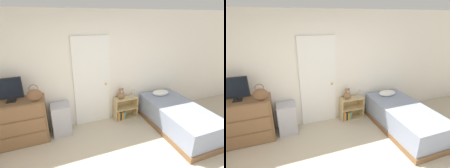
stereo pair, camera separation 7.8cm
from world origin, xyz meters
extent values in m
cube|color=white|center=(0.00, 2.32, 1.27)|extent=(10.00, 0.06, 2.55)
cube|color=white|center=(0.10, 2.27, 1.02)|extent=(0.82, 0.04, 2.04)
sphere|color=gold|center=(0.41, 2.22, 0.95)|extent=(0.06, 0.06, 0.06)
cube|color=brown|center=(-1.47, 2.05, 0.46)|extent=(1.09, 0.43, 0.92)
cube|color=#89613E|center=(-1.47, 1.83, 0.16)|extent=(1.00, 0.01, 0.27)
cube|color=#89613E|center=(-1.47, 1.83, 0.46)|extent=(1.00, 0.01, 0.27)
cube|color=#89613E|center=(-1.47, 1.83, 0.77)|extent=(1.00, 0.01, 0.27)
cube|color=black|center=(-1.50, 2.06, 0.93)|extent=(0.16, 0.16, 0.01)
cylinder|color=black|center=(-1.50, 2.06, 0.96)|extent=(0.04, 0.04, 0.04)
cube|color=black|center=(-1.50, 2.06, 1.18)|extent=(0.46, 0.03, 0.40)
cube|color=black|center=(-1.50, 2.05, 1.18)|extent=(0.42, 0.01, 0.37)
ellipsoid|color=brown|center=(-1.08, 1.91, 1.04)|extent=(0.27, 0.10, 0.24)
torus|color=brown|center=(-1.08, 1.91, 1.18)|extent=(0.16, 0.01, 0.16)
cube|color=#ADADB7|center=(-0.65, 2.08, 0.34)|extent=(0.38, 0.37, 0.68)
cube|color=tan|center=(0.61, 2.14, 0.28)|extent=(0.02, 0.26, 0.55)
cube|color=tan|center=(1.17, 2.14, 0.28)|extent=(0.02, 0.26, 0.55)
cube|color=tan|center=(0.89, 2.14, 0.01)|extent=(0.54, 0.26, 0.02)
cube|color=tan|center=(0.89, 2.14, 0.28)|extent=(0.54, 0.26, 0.02)
cube|color=tan|center=(0.89, 2.14, 0.54)|extent=(0.54, 0.26, 0.02)
cube|color=tan|center=(0.89, 2.26, 0.28)|extent=(0.57, 0.01, 0.55)
cube|color=tan|center=(0.66, 2.10, 0.13)|extent=(0.02, 0.16, 0.23)
cube|color=orange|center=(0.69, 2.10, 0.13)|extent=(0.04, 0.15, 0.22)
cube|color=black|center=(0.73, 2.10, 0.12)|extent=(0.04, 0.16, 0.19)
cube|color=gold|center=(0.76, 2.11, 0.12)|extent=(0.03, 0.19, 0.20)
cube|color=orange|center=(0.79, 2.10, 0.12)|extent=(0.03, 0.15, 0.20)
cube|color=teal|center=(0.83, 2.12, 0.13)|extent=(0.03, 0.19, 0.22)
sphere|color=#8C6647|center=(0.77, 2.14, 0.64)|extent=(0.18, 0.18, 0.18)
sphere|color=#8C6647|center=(0.77, 2.14, 0.76)|extent=(0.11, 0.11, 0.11)
sphere|color=silver|center=(0.77, 2.09, 0.75)|extent=(0.04, 0.04, 0.04)
sphere|color=#8C6647|center=(0.72, 2.14, 0.80)|extent=(0.05, 0.05, 0.05)
sphere|color=#8C6647|center=(0.81, 2.14, 0.80)|extent=(0.05, 0.05, 0.05)
cylinder|color=#B2B2B7|center=(1.05, 2.11, 0.56)|extent=(0.09, 0.09, 0.01)
cylinder|color=#B2B2B7|center=(1.05, 2.11, 0.64)|extent=(0.01, 0.01, 0.16)
sphere|color=#B2B2B7|center=(1.07, 2.10, 0.75)|extent=(0.08, 0.08, 0.08)
cube|color=brown|center=(1.79, 1.31, 0.06)|extent=(0.97, 1.92, 0.12)
cube|color=#8C99B2|center=(1.79, 1.31, 0.34)|extent=(0.95, 1.86, 0.44)
ellipsoid|color=white|center=(1.79, 2.00, 0.61)|extent=(0.44, 0.28, 0.12)
camera|label=1|loc=(-0.79, -1.32, 2.39)|focal=28.00mm
camera|label=2|loc=(-0.72, -1.35, 2.39)|focal=28.00mm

